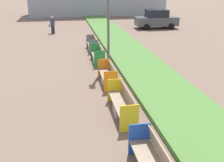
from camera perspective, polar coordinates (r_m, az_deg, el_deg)
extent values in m
cube|color=#4C7A38|center=(11.86, 10.96, -1.51)|extent=(2.80, 120.00, 0.18)
cube|color=gray|center=(6.47, 11.48, -16.03)|extent=(0.14, 2.24, 0.48)
cube|color=blue|center=(7.44, 5.99, -12.42)|extent=(0.62, 0.04, 0.94)
cube|color=#9E9B96|center=(9.52, 2.03, -6.16)|extent=(0.52, 0.60, 0.42)
cube|color=gray|center=(9.42, 2.05, -4.91)|extent=(0.58, 2.32, 0.05)
cube|color=gray|center=(9.37, 3.69, -3.33)|extent=(0.14, 2.22, 0.48)
cube|color=yellow|center=(8.39, 3.79, -8.17)|extent=(0.62, 0.04, 0.94)
cube|color=yellow|center=(10.46, 0.67, -1.98)|extent=(0.62, 0.04, 0.94)
cube|color=#9E9B96|center=(12.29, -1.03, 0.30)|extent=(0.52, 0.60, 0.42)
cube|color=gray|center=(12.21, -1.03, 1.31)|extent=(0.58, 1.87, 0.05)
cube|color=gray|center=(12.17, 0.21, 2.55)|extent=(0.14, 1.79, 0.48)
cube|color=orange|center=(11.32, -0.24, -0.14)|extent=(0.62, 0.04, 0.94)
cube|color=orange|center=(13.09, -1.72, 2.82)|extent=(0.62, 0.04, 0.94)
cube|color=#9E9B96|center=(15.61, -3.16, 4.81)|extent=(0.52, 0.60, 0.42)
cube|color=gray|center=(15.54, -3.18, 5.62)|extent=(0.58, 1.83, 0.05)
cube|color=gray|center=(15.51, -2.20, 6.61)|extent=(0.14, 1.76, 0.48)
cube|color=#238C3D|center=(14.64, -2.71, 4.79)|extent=(0.62, 0.04, 0.94)
cube|color=#238C3D|center=(16.43, -3.61, 6.58)|extent=(0.62, 0.04, 0.94)
cube|color=#9E9B96|center=(18.39, -4.35, 7.28)|extent=(0.52, 0.60, 0.42)
cube|color=gray|center=(18.34, -4.37, 7.98)|extent=(0.58, 1.82, 0.05)
cube|color=gray|center=(18.31, -3.54, 8.82)|extent=(0.14, 1.74, 0.48)
cube|color=slate|center=(17.44, -4.03, 7.41)|extent=(0.62, 0.04, 0.94)
cube|color=slate|center=(19.24, -4.68, 8.68)|extent=(0.62, 0.04, 0.94)
cube|color=#232633|center=(25.10, -12.73, 10.92)|extent=(0.30, 0.22, 0.75)
cube|color=navy|center=(24.99, -12.86, 12.45)|extent=(0.38, 0.24, 0.61)
sphere|color=tan|center=(24.94, -12.93, 13.38)|extent=(0.21, 0.21, 0.21)
cube|color=#236051|center=(25.05, -13.45, 11.64)|extent=(0.12, 0.20, 0.18)
cube|color=#474C51|center=(27.55, 9.63, 12.73)|extent=(4.25, 1.88, 0.84)
cube|color=black|center=(27.45, 9.73, 14.34)|extent=(2.15, 1.61, 0.72)
cylinder|color=black|center=(27.24, 12.76, 11.52)|extent=(0.60, 0.20, 0.60)
cylinder|color=black|center=(28.88, 11.38, 12.14)|extent=(0.60, 0.20, 0.60)
cylinder|color=black|center=(26.37, 7.60, 11.55)|extent=(0.60, 0.20, 0.60)
cylinder|color=black|center=(28.06, 6.47, 12.16)|extent=(0.60, 0.20, 0.60)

